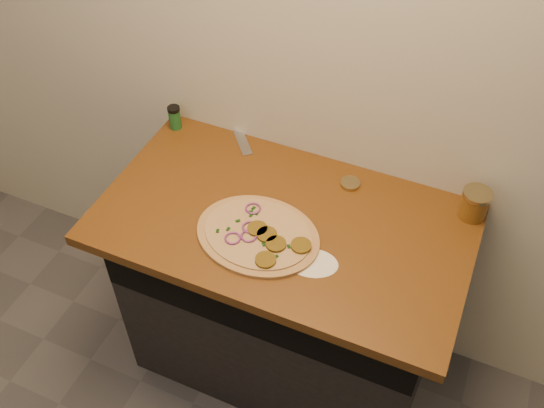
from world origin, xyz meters
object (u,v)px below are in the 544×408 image
at_px(pizza, 258,235).
at_px(salsa_jar, 474,204).
at_px(chefs_knife, 236,126).
at_px(spice_shaker, 175,117).

xyz_separation_m(pizza, salsa_jar, (0.59, 0.36, 0.04)).
bearing_deg(salsa_jar, pizza, -148.63).
distance_m(chefs_knife, salsa_jar, 0.90).
bearing_deg(chefs_knife, pizza, -56.88).
xyz_separation_m(salsa_jar, spice_shaker, (-1.10, 0.01, -0.00)).
height_order(pizza, chefs_knife, pizza).
distance_m(salsa_jar, spice_shaker, 1.10).
relative_size(pizza, spice_shaker, 4.50).
distance_m(chefs_knife, spice_shaker, 0.23).
relative_size(chefs_knife, salsa_jar, 2.28).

